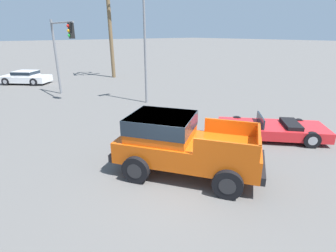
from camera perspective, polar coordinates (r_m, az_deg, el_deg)
name	(u,v)px	position (r m, az deg, el deg)	size (l,w,h in m)	color
ground_plane	(176,176)	(8.60, 1.77, -10.87)	(320.00, 320.00, 0.00)	#5B5956
orange_pickup_truck	(179,141)	(8.41, 2.41, -3.39)	(4.15, 4.99, 1.91)	#CC4C0C
red_convertible_car	(272,129)	(12.24, 21.64, -0.68)	(4.30, 4.48, 1.01)	red
parked_car_white	(26,77)	(27.01, -28.59, 9.33)	(4.24, 4.23, 1.15)	white
traffic_light_main	(62,43)	(19.60, -22.11, 16.34)	(0.38, 4.11, 5.21)	slate
street_lamp_post	(145,30)	(16.89, -5.13, 20.05)	(0.90, 0.24, 7.44)	slate
palm_tree_tall	(108,4)	(27.77, -12.84, 24.42)	(3.02, 3.07, 9.18)	brown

